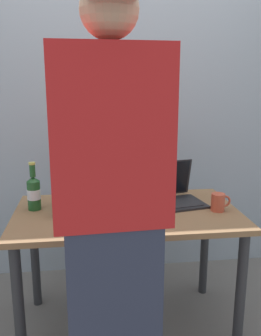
# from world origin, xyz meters

# --- Properties ---
(ground_plane) EXTENTS (8.00, 8.00, 0.00)m
(ground_plane) POSITION_xyz_m (0.00, 0.00, 0.00)
(ground_plane) COLOR slate
(ground_plane) RESTS_ON ground
(desk) EXTENTS (1.27, 0.72, 0.75)m
(desk) POSITION_xyz_m (0.00, 0.00, 0.64)
(desk) COLOR olive
(desk) RESTS_ON ground
(laptop) EXTENTS (0.40, 0.36, 0.24)m
(laptop) POSITION_xyz_m (0.28, 0.12, 0.80)
(laptop) COLOR black
(laptop) RESTS_ON desk
(beer_bottle_dark) EXTENTS (0.08, 0.08, 0.28)m
(beer_bottle_dark) POSITION_xyz_m (-0.52, 0.09, 0.85)
(beer_bottle_dark) COLOR #1E5123
(beer_bottle_dark) RESTS_ON desk
(beer_bottle_green) EXTENTS (0.07, 0.07, 0.28)m
(beer_bottle_green) POSITION_xyz_m (-0.37, 0.16, 0.85)
(beer_bottle_green) COLOR #472B14
(beer_bottle_green) RESTS_ON desk
(beer_bottle_amber) EXTENTS (0.06, 0.06, 0.31)m
(beer_bottle_amber) POSITION_xyz_m (-0.34, 0.09, 0.87)
(beer_bottle_amber) COLOR brown
(beer_bottle_amber) RESTS_ON desk
(beer_bottle_brown) EXTENTS (0.08, 0.08, 0.34)m
(beer_bottle_brown) POSITION_xyz_m (-0.37, -0.03, 0.88)
(beer_bottle_brown) COLOR #333333
(beer_bottle_brown) RESTS_ON desk
(person_figure) EXTENTS (0.46, 0.31, 1.84)m
(person_figure) POSITION_xyz_m (-0.13, -0.60, 0.94)
(person_figure) COLOR #2D3347
(person_figure) RESTS_ON ground
(coffee_mug) EXTENTS (0.11, 0.08, 0.10)m
(coffee_mug) POSITION_xyz_m (0.51, -0.06, 0.80)
(coffee_mug) COLOR #BF4C33
(coffee_mug) RESTS_ON desk
(back_wall) EXTENTS (6.00, 0.10, 2.60)m
(back_wall) POSITION_xyz_m (0.00, 0.79, 1.30)
(back_wall) COLOR #99A3AD
(back_wall) RESTS_ON ground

